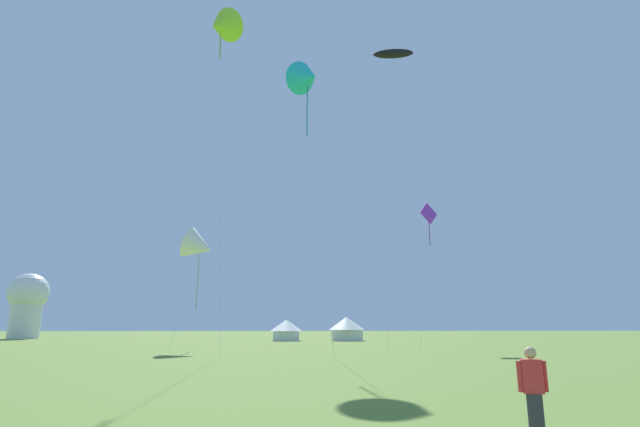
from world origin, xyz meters
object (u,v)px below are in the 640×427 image
object	(u,v)px
kite_white_delta	(200,246)
observatory_dome	(27,302)
kite_cyan_delta	(307,77)
kite_lime_delta	(221,26)
kite_black_parafoil	(393,54)
person_spectator	(534,396)
festival_tent_left	(286,329)
kite_purple_diamond	(429,216)
festival_tent_right	(346,328)

from	to	relation	value
kite_white_delta	observatory_dome	bearing A→B (deg)	131.54
kite_cyan_delta	kite_lime_delta	bearing A→B (deg)	164.60
kite_lime_delta	kite_white_delta	xyz separation A→B (m)	(-2.37, 8.72, -17.53)
kite_black_parafoil	person_spectator	bearing A→B (deg)	-99.55
person_spectator	kite_cyan_delta	bearing A→B (deg)	97.35
festival_tent_left	observatory_dome	size ratio (longest dim) A/B	0.42
kite_cyan_delta	kite_black_parafoil	xyz separation A→B (m)	(9.26, 9.82, 8.42)
kite_cyan_delta	kite_purple_diamond	xyz separation A→B (m)	(12.44, 10.91, -8.56)
kite_black_parafoil	festival_tent_left	world-z (taller)	kite_black_parafoil
kite_cyan_delta	kite_lime_delta	distance (m)	9.44
kite_purple_diamond	observatory_dome	distance (m)	70.35
kite_black_parafoil	observatory_dome	size ratio (longest dim) A/B	2.82
festival_tent_left	festival_tent_right	world-z (taller)	festival_tent_right
festival_tent_left	festival_tent_right	distance (m)	8.70
kite_purple_diamond	person_spectator	world-z (taller)	kite_purple_diamond
festival_tent_left	kite_lime_delta	bearing A→B (deg)	-99.46
kite_lime_delta	person_spectator	size ratio (longest dim) A/B	16.63
kite_purple_diamond	person_spectator	xyz separation A→B (m)	(-9.14, -36.50, -11.84)
kite_purple_diamond	person_spectator	size ratio (longest dim) A/B	8.12
kite_black_parafoil	observatory_dome	world-z (taller)	kite_black_parafoil
festival_tent_left	festival_tent_right	size ratio (longest dim) A/B	0.89
kite_purple_diamond	festival_tent_right	xyz separation A→B (m)	(-5.23, 25.77, -10.84)
kite_lime_delta	observatory_dome	bearing A→B (deg)	127.82
festival_tent_right	kite_black_parafoil	bearing A→B (deg)	-85.64
kite_white_delta	festival_tent_left	distance (m)	28.29
festival_tent_right	observatory_dome	world-z (taller)	observatory_dome
kite_white_delta	observatory_dome	distance (m)	53.63
kite_purple_diamond	observatory_dome	bearing A→B (deg)	145.29
kite_black_parafoil	festival_tent_left	size ratio (longest dim) A/B	6.69
kite_white_delta	person_spectator	bearing A→B (deg)	-70.39
kite_cyan_delta	kite_white_delta	xyz separation A→B (m)	(-9.64, 10.72, -11.86)
kite_white_delta	person_spectator	world-z (taller)	kite_white_delta
festival_tent_right	kite_white_delta	bearing A→B (deg)	-122.98
person_spectator	observatory_dome	world-z (taller)	observatory_dome
kite_lime_delta	festival_tent_left	distance (m)	43.30
kite_cyan_delta	observatory_dome	bearing A→B (deg)	131.63
kite_purple_diamond	festival_tent_left	bearing A→B (deg)	118.39
kite_cyan_delta	kite_purple_diamond	distance (m)	18.63
kite_cyan_delta	kite_purple_diamond	world-z (taller)	kite_cyan_delta
observatory_dome	kite_black_parafoil	bearing A→B (deg)	-36.99
kite_purple_diamond	kite_black_parafoil	distance (m)	17.31
festival_tent_right	kite_purple_diamond	bearing A→B (deg)	-78.52
kite_purple_diamond	kite_black_parafoil	world-z (taller)	kite_black_parafoil
festival_tent_left	observatory_dome	world-z (taller)	observatory_dome
kite_white_delta	festival_tent_left	size ratio (longest dim) A/B	2.45
kite_black_parafoil	kite_cyan_delta	bearing A→B (deg)	-133.32
kite_black_parafoil	kite_lime_delta	bearing A→B (deg)	-154.70
kite_purple_diamond	person_spectator	distance (m)	39.45
kite_lime_delta	festival_tent_right	xyz separation A→B (m)	(14.48, 34.68, -25.07)
kite_cyan_delta	person_spectator	size ratio (longest dim) A/B	13.22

